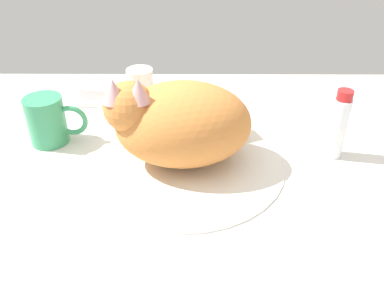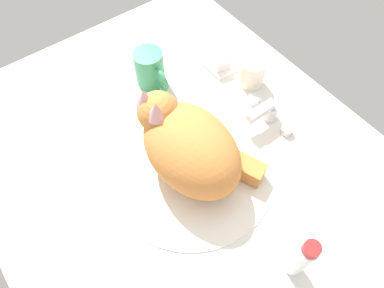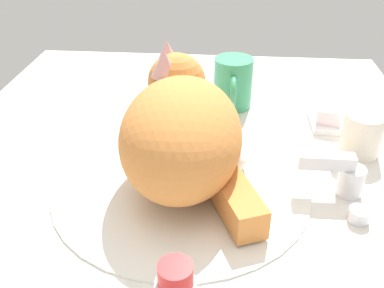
% 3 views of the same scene
% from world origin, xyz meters
% --- Properties ---
extents(ground_plane, '(1.10, 0.83, 0.03)m').
position_xyz_m(ground_plane, '(0.00, 0.00, -0.01)').
color(ground_plane, silver).
extents(sink_basin, '(0.37, 0.37, 0.01)m').
position_xyz_m(sink_basin, '(0.00, 0.00, 0.00)').
color(sink_basin, silver).
rests_on(sink_basin, ground_plane).
extents(faucet, '(0.14, 0.09, 0.06)m').
position_xyz_m(faucet, '(0.00, 0.23, 0.03)').
color(faucet, silver).
rests_on(faucet, ground_plane).
extents(cat, '(0.26, 0.20, 0.17)m').
position_xyz_m(cat, '(-0.01, 0.00, 0.08)').
color(cat, '#D17F3D').
rests_on(cat, sink_basin).
extents(coffee_mug, '(0.12, 0.07, 0.10)m').
position_xyz_m(coffee_mug, '(-0.26, 0.07, 0.05)').
color(coffee_mug, '#389966').
rests_on(coffee_mug, ground_plane).
extents(rinse_cup, '(0.06, 0.06, 0.07)m').
position_xyz_m(rinse_cup, '(-0.11, 0.28, 0.04)').
color(rinse_cup, silver).
rests_on(rinse_cup, ground_plane).
extents(soap_dish, '(0.09, 0.06, 0.01)m').
position_xyz_m(soap_dish, '(-0.21, 0.24, 0.01)').
color(soap_dish, white).
rests_on(soap_dish, ground_plane).
extents(soap_bar, '(0.08, 0.06, 0.03)m').
position_xyz_m(soap_bar, '(-0.21, 0.24, 0.03)').
color(soap_bar, silver).
rests_on(soap_bar, soap_dish).
extents(toothpaste_bottle, '(0.03, 0.03, 0.13)m').
position_xyz_m(toothpaste_bottle, '(0.28, 0.03, 0.06)').
color(toothpaste_bottle, white).
rests_on(toothpaste_bottle, ground_plane).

